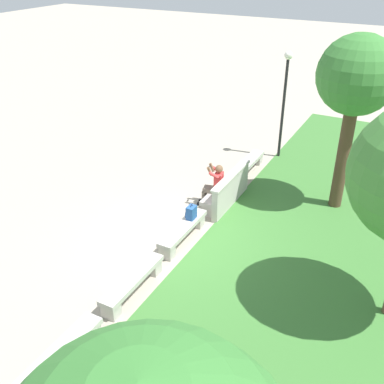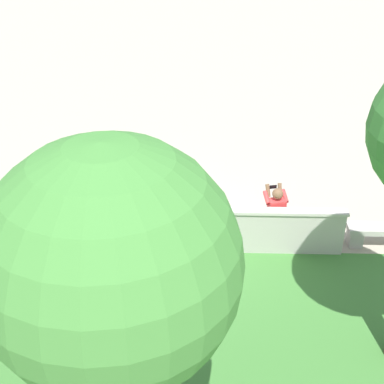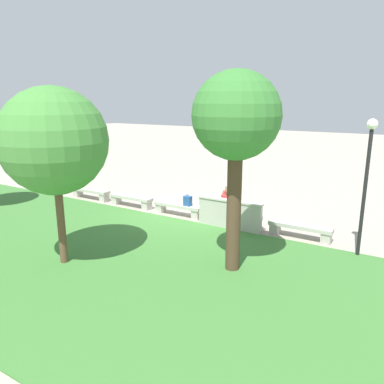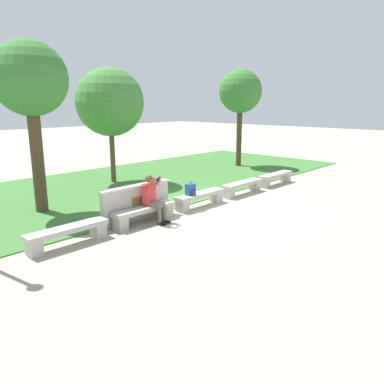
# 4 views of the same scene
# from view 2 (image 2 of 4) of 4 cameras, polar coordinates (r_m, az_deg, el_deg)

# --- Properties ---
(ground_plane) EXTENTS (80.00, 80.00, 0.00)m
(ground_plane) POSITION_cam_2_polar(r_m,az_deg,el_deg) (11.35, -1.77, -5.23)
(ground_plane) COLOR #A89E8C
(bench_near) EXTENTS (1.96, 0.40, 0.45)m
(bench_near) POSITION_cam_2_polar(r_m,az_deg,el_deg) (11.28, 9.83, -4.11)
(bench_near) COLOR #B7B2A8
(bench_near) RESTS_ON ground
(bench_mid) EXTENTS (1.96, 0.40, 0.45)m
(bench_mid) POSITION_cam_2_polar(r_m,az_deg,el_deg) (11.18, -1.80, -3.97)
(bench_mid) COLOR #B7B2A8
(bench_mid) RESTS_ON ground
(bench_far) EXTENTS (1.96, 0.40, 0.45)m
(bench_far) POSITION_cam_2_polar(r_m,az_deg,el_deg) (11.53, -13.16, -3.68)
(bench_far) COLOR #B7B2A8
(bench_far) RESTS_ON ground
(backrest_wall_with_plaque) EXTENTS (2.29, 0.24, 1.01)m
(backrest_wall_with_plaque) POSITION_cam_2_polar(r_m,az_deg,el_deg) (10.89, 10.14, -4.15)
(backrest_wall_with_plaque) COLOR #B7B2A8
(backrest_wall_with_plaque) RESTS_ON ground
(person_photographer) EXTENTS (0.52, 0.77, 1.32)m
(person_photographer) POSITION_cam_2_polar(r_m,az_deg,el_deg) (11.08, 8.75, -2.01)
(person_photographer) COLOR black
(person_photographer) RESTS_ON ground
(backpack) EXTENTS (0.28, 0.24, 0.43)m
(backpack) POSITION_cam_2_polar(r_m,az_deg,el_deg) (10.98, 0.42, -2.62)
(backpack) COLOR #234C8C
(backpack) RESTS_ON bench_mid
(tree_left_background) EXTENTS (2.67, 2.67, 4.57)m
(tree_left_background) POSITION_cam_2_polar(r_m,az_deg,el_deg) (5.44, -8.59, -7.70)
(tree_left_background) COLOR brown
(tree_left_background) RESTS_ON ground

